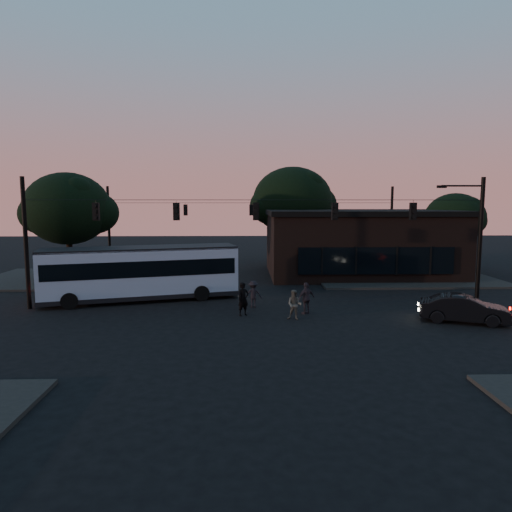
{
  "coord_description": "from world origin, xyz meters",
  "views": [
    {
      "loc": [
        -0.71,
        -21.95,
        6.09
      ],
      "look_at": [
        0.0,
        4.0,
        3.0
      ],
      "focal_mm": 32.0,
      "sensor_mm": 36.0,
      "label": 1
    }
  ],
  "objects_px": {
    "building": "(359,242)",
    "pedestrian_b": "(295,305)",
    "pedestrian_a": "(243,299)",
    "pedestrian_c": "(306,298)",
    "car": "(464,309)",
    "bus": "(141,271)",
    "pedestrian_d": "(253,294)"
  },
  "relations": [
    {
      "from": "building",
      "to": "pedestrian_a",
      "type": "xyz_separation_m",
      "value": [
        -9.74,
        -13.91,
        -1.8
      ]
    },
    {
      "from": "bus",
      "to": "pedestrian_a",
      "type": "height_order",
      "value": "bus"
    },
    {
      "from": "pedestrian_a",
      "to": "pedestrian_b",
      "type": "distance_m",
      "value": 2.81
    },
    {
      "from": "bus",
      "to": "pedestrian_a",
      "type": "bearing_deg",
      "value": -48.17
    },
    {
      "from": "building",
      "to": "pedestrian_c",
      "type": "xyz_separation_m",
      "value": [
        -6.3,
        -13.67,
        -1.84
      ]
    },
    {
      "from": "car",
      "to": "pedestrian_a",
      "type": "relative_size",
      "value": 2.36
    },
    {
      "from": "bus",
      "to": "pedestrian_d",
      "type": "distance_m",
      "value": 7.29
    },
    {
      "from": "car",
      "to": "bus",
      "type": "bearing_deg",
      "value": 91.86
    },
    {
      "from": "pedestrian_d",
      "to": "bus",
      "type": "bearing_deg",
      "value": -21.8
    },
    {
      "from": "building",
      "to": "pedestrian_b",
      "type": "height_order",
      "value": "building"
    },
    {
      "from": "car",
      "to": "pedestrian_d",
      "type": "distance_m",
      "value": 11.22
    },
    {
      "from": "pedestrian_b",
      "to": "pedestrian_a",
      "type": "bearing_deg",
      "value": 179.47
    },
    {
      "from": "car",
      "to": "pedestrian_c",
      "type": "height_order",
      "value": "pedestrian_c"
    },
    {
      "from": "bus",
      "to": "pedestrian_a",
      "type": "distance_m",
      "value": 7.56
    },
    {
      "from": "building",
      "to": "car",
      "type": "relative_size",
      "value": 3.61
    },
    {
      "from": "pedestrian_a",
      "to": "pedestrian_d",
      "type": "xyz_separation_m",
      "value": [
        0.58,
        1.92,
        -0.12
      ]
    },
    {
      "from": "pedestrian_b",
      "to": "pedestrian_c",
      "type": "bearing_deg",
      "value": 74.14
    },
    {
      "from": "pedestrian_c",
      "to": "pedestrian_d",
      "type": "xyz_separation_m",
      "value": [
        -2.86,
        1.68,
        -0.09
      ]
    },
    {
      "from": "pedestrian_a",
      "to": "pedestrian_b",
      "type": "height_order",
      "value": "pedestrian_a"
    },
    {
      "from": "pedestrian_a",
      "to": "pedestrian_b",
      "type": "xyz_separation_m",
      "value": [
        2.66,
        -0.91,
        -0.12
      ]
    },
    {
      "from": "pedestrian_a",
      "to": "pedestrian_d",
      "type": "distance_m",
      "value": 2.0
    },
    {
      "from": "pedestrian_a",
      "to": "pedestrian_c",
      "type": "distance_m",
      "value": 3.45
    },
    {
      "from": "building",
      "to": "pedestrian_c",
      "type": "height_order",
      "value": "building"
    },
    {
      "from": "pedestrian_a",
      "to": "pedestrian_c",
      "type": "height_order",
      "value": "pedestrian_a"
    },
    {
      "from": "pedestrian_b",
      "to": "pedestrian_c",
      "type": "relative_size",
      "value": 0.9
    },
    {
      "from": "car",
      "to": "pedestrian_b",
      "type": "height_order",
      "value": "pedestrian_b"
    },
    {
      "from": "bus",
      "to": "pedestrian_c",
      "type": "xyz_separation_m",
      "value": [
        9.75,
        -3.8,
        -0.99
      ]
    },
    {
      "from": "bus",
      "to": "pedestrian_b",
      "type": "height_order",
      "value": "bus"
    },
    {
      "from": "pedestrian_c",
      "to": "pedestrian_d",
      "type": "bearing_deg",
      "value": -57.87
    },
    {
      "from": "bus",
      "to": "car",
      "type": "relative_size",
      "value": 2.84
    },
    {
      "from": "car",
      "to": "building",
      "type": "bearing_deg",
      "value": 25.41
    },
    {
      "from": "bus",
      "to": "car",
      "type": "xyz_separation_m",
      "value": [
        17.5,
        -5.76,
        -1.16
      ]
    }
  ]
}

